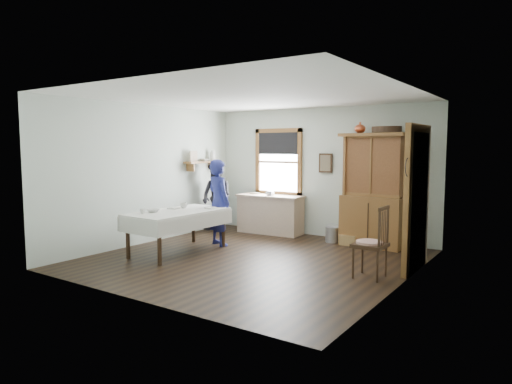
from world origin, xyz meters
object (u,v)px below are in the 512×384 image
china_hutch (374,190)px  woman_blue (219,206)px  pail (332,234)px  wicker_basket (349,240)px  work_counter (270,214)px  dining_table (178,232)px  figure_dark (217,200)px  spindle_chair (370,242)px

china_hutch → woman_blue: china_hutch is taller
pail → woman_blue: 2.33m
wicker_basket → woman_blue: size_ratio=0.22×
pail → wicker_basket: pail is taller
work_counter → dining_table: size_ratio=0.78×
china_hutch → dining_table: size_ratio=1.14×
figure_dark → work_counter: bearing=36.0°
pail → woman_blue: woman_blue is taller
dining_table → wicker_basket: dining_table is taller
spindle_chair → woman_blue: woman_blue is taller
woman_blue → work_counter: bearing=-75.0°
pail → dining_table: bearing=-128.7°
china_hutch → dining_table: bearing=-134.5°
woman_blue → pail: bearing=-118.1°
work_counter → china_hutch: china_hutch is taller
spindle_chair → woman_blue: bearing=171.5°
dining_table → figure_dark: figure_dark is taller
china_hutch → wicker_basket: china_hutch is taller
work_counter → pail: (1.54, -0.11, -0.27)m
wicker_basket → spindle_chair: bearing=-59.9°
wicker_basket → woman_blue: 2.60m
spindle_chair → woman_blue: size_ratio=0.69×
pail → figure_dark: (-2.56, -0.48, 0.56)m
dining_table → woman_blue: woman_blue is taller
wicker_basket → woman_blue: (-2.08, -1.40, 0.66)m
wicker_basket → figure_dark: bearing=-172.2°
work_counter → dining_table: work_counter is taller
spindle_chair → wicker_basket: (-1.11, 1.91, -0.43)m
work_counter → spindle_chair: (3.03, -2.10, 0.11)m
figure_dark → spindle_chair: bearing=-14.3°
woman_blue → china_hutch: bearing=-126.8°
wicker_basket → work_counter: bearing=174.5°
pail → woman_blue: size_ratio=0.20×
work_counter → china_hutch: (2.32, -0.02, 0.65)m
dining_table → figure_dark: bearing=109.0°
china_hutch → woman_blue: bearing=-144.7°
woman_blue → figure_dark: woman_blue is taller
china_hutch → woman_blue: 2.96m
spindle_chair → china_hutch: bearing=109.3°
work_counter → wicker_basket: 1.95m
woman_blue → figure_dark: size_ratio=1.07×
china_hutch → spindle_chair: (0.70, -2.08, -0.54)m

